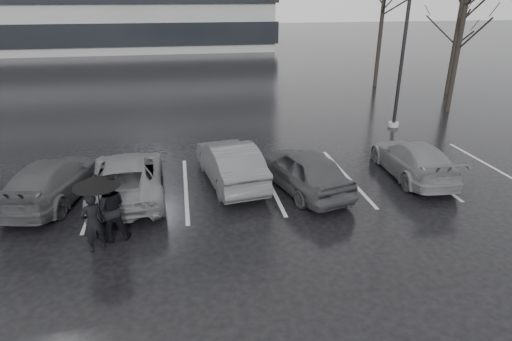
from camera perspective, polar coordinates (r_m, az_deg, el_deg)
The scene contains 14 objects.
ground at distance 12.27m, azimuth 1.31°, elevation -6.50°, with size 160.00×160.00×0.00m, color black.
car_main at distance 13.84m, azimuth 6.32°, elevation 0.12°, with size 1.65×4.10×1.40m, color black.
car_west_a at distance 14.34m, azimuth -3.47°, elevation 1.09°, with size 1.50×4.29×1.41m, color #313133.
car_west_b at distance 13.94m, azimuth -16.76°, elevation -0.80°, with size 2.16×4.69×1.30m, color #4D4D50.
car_west_c at distance 14.57m, azimuth -25.38°, elevation -1.12°, with size 1.79×4.40×1.28m, color black.
car_east at distance 15.82m, azimuth 20.18°, elevation 1.44°, with size 1.73×4.25×1.23m, color #4D4D50.
pedestrian_left at distance 11.27m, azimuth -20.94°, elevation -6.45°, with size 0.57×0.37×1.56m, color black.
pedestrian_right at distance 11.53m, azimuth -18.94°, elevation -4.80°, with size 0.88×0.68×1.80m, color black.
umbrella at distance 11.07m, azimuth -20.56°, elevation -1.28°, with size 1.14×1.14×1.93m.
lamp_post at distance 20.91m, azimuth 19.24°, elevation 16.57°, with size 0.50×0.50×9.10m.
stall_stripes at distance 14.37m, azimuth -3.76°, elevation -1.94°, with size 19.72×5.00×0.00m.
tree_east at distance 24.96m, azimuth 25.61°, elevation 16.09°, with size 0.26×0.26×8.00m, color black.
tree_ne at distance 29.70m, azimuth 25.15°, elevation 15.93°, with size 0.26×0.26×7.00m, color black.
tree_north at distance 30.51m, azimuth 16.42°, elevation 18.65°, with size 0.26×0.26×8.50m, color black.
Camera 1 is at (-2.13, -10.49, 6.00)m, focal length 30.00 mm.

